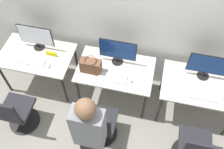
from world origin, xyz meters
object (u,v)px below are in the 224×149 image
object	(u,v)px
keyboard_center	(113,78)
handbag	(91,66)
office_chair_right	(194,149)
monitor_left	(36,37)
monitor_right	(208,66)
office_chair_center	(100,126)
mouse_left	(48,65)
monitor_center	(118,51)
mouse_center	(131,80)
keyboard_right	(202,95)
keyboard_left	(32,61)
office_chair_left	(16,113)
mouse_right	(224,98)
person_center	(90,135)

from	to	relation	value
keyboard_center	handbag	world-z (taller)	handbag
office_chair_right	handbag	size ratio (longest dim) A/B	3.03
monitor_left	monitor_right	world-z (taller)	same
office_chair_center	mouse_left	bearing A→B (deg)	147.50
monitor_center	office_chair_right	bearing A→B (deg)	-36.92
office_chair_right	mouse_center	bearing A→B (deg)	146.96
monitor_center	office_chair_right	world-z (taller)	monitor_center
office_chair_center	keyboard_right	world-z (taller)	office_chair_center
keyboard_left	office_chair_left	distance (m)	0.81
keyboard_center	mouse_right	xyz separation A→B (m)	(1.56, 0.02, 0.01)
office_chair_left	keyboard_right	size ratio (longest dim) A/B	2.18
monitor_center	keyboard_right	bearing A→B (deg)	-14.53
monitor_left	person_center	bearing A→B (deg)	-46.64
monitor_right	office_chair_right	distance (m)	1.15
mouse_center	mouse_right	distance (m)	1.29
mouse_left	handbag	distance (m)	0.65
office_chair_left	person_center	size ratio (longest dim) A/B	0.55
keyboard_left	person_center	world-z (taller)	person_center
monitor_center	handbag	xyz separation A→B (m)	(-0.34, -0.26, -0.12)
mouse_right	office_chair_right	xyz separation A→B (m)	(-0.29, -0.65, -0.39)
monitor_center	office_chair_right	distance (m)	1.70
office_chair_center	handbag	world-z (taller)	handbag
mouse_center	office_chair_center	size ratio (longest dim) A/B	0.10
monitor_left	office_chair_center	size ratio (longest dim) A/B	0.60
keyboard_center	handbag	xyz separation A→B (m)	(-0.34, 0.07, 0.11)
monitor_center	mouse_right	distance (m)	1.60
keyboard_left	office_chair_center	bearing A→B (deg)	-27.03
monitor_left	keyboard_left	xyz separation A→B (m)	(0.00, -0.30, -0.23)
mouse_left	mouse_center	bearing A→B (deg)	1.00
mouse_left	monitor_center	xyz separation A→B (m)	(0.98, 0.32, 0.22)
mouse_center	mouse_right	size ratio (longest dim) A/B	1.00
office_chair_left	handbag	xyz separation A→B (m)	(0.96, 0.75, 0.49)
keyboard_center	monitor_right	world-z (taller)	monitor_right
office_chair_left	monitor_center	bearing A→B (deg)	37.83
mouse_left	person_center	world-z (taller)	person_center
mouse_center	person_center	size ratio (longest dim) A/B	0.05
monitor_left	office_chair_center	xyz separation A→B (m)	(1.22, -0.92, -0.61)
mouse_right	office_chair_right	distance (m)	0.81
keyboard_left	monitor_center	xyz separation A→B (m)	(1.27, 0.30, 0.23)
office_chair_left	keyboard_center	xyz separation A→B (m)	(1.30, 0.69, 0.38)
office_chair_center	keyboard_right	bearing A→B (deg)	24.26
mouse_center	person_center	bearing A→B (deg)	-107.80
keyboard_right	office_chair_right	world-z (taller)	office_chair_right
monitor_left	mouse_left	distance (m)	0.48
keyboard_center	monitor_right	size ratio (longest dim) A/B	0.76
monitor_right	mouse_right	distance (m)	0.49
mouse_center	keyboard_right	bearing A→B (deg)	-1.55
person_center	handbag	xyz separation A→B (m)	(-0.29, 1.03, -0.05)
office_chair_center	monitor_right	world-z (taller)	monitor_right
monitor_left	office_chair_center	distance (m)	1.65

